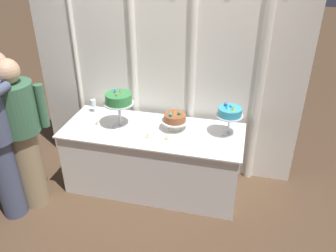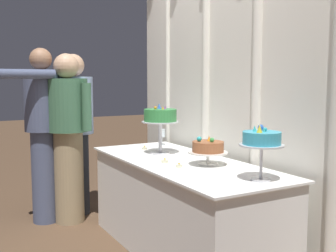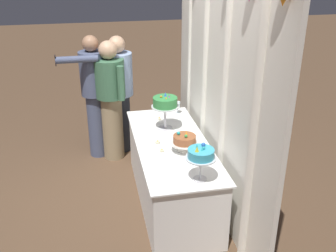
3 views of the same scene
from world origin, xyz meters
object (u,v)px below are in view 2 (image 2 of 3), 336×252
wine_glass (162,134)px  guest_man_pink_jacket (68,133)px  tealight_far_left (145,148)px  tealight_near_right (179,166)px  guest_man_dark_suit (74,129)px  cake_display_center (208,148)px  tealight_near_left (165,161)px  cake_display_leftmost (160,118)px  cake_display_rightmost (262,140)px  guest_girl_blue_dress (42,127)px  cake_table (182,207)px

wine_glass → guest_man_pink_jacket: (-0.38, -0.79, 0.02)m
tealight_far_left → tealight_near_right: (0.80, -0.12, -0.00)m
tealight_near_right → guest_man_pink_jacket: guest_man_pink_jacket is taller
wine_glass → tealight_far_left: bearing=-59.4°
guest_man_dark_suit → guest_man_pink_jacket: 0.24m
tealight_far_left → guest_man_dark_suit: bearing=-151.4°
cake_display_center → tealight_near_left: size_ratio=5.56×
cake_display_leftmost → tealight_near_left: bearing=-23.3°
cake_display_leftmost → guest_man_dark_suit: size_ratio=0.26×
cake_display_rightmost → tealight_far_left: size_ratio=8.48×
cake_display_leftmost → guest_girl_blue_dress: guest_girl_blue_dress is taller
tealight_far_left → cake_table: bearing=1.9°
guest_man_pink_jacket → cake_display_leftmost: bearing=34.9°
tealight_near_right → guest_girl_blue_dress: bearing=-156.7°
cake_table → guest_man_pink_jacket: size_ratio=1.19×
guest_man_dark_suit → guest_girl_blue_dress: (0.10, -0.33, 0.05)m
cake_display_leftmost → tealight_near_right: bearing=-14.6°
tealight_near_left → guest_girl_blue_dress: (-1.25, -0.61, 0.17)m
cake_display_leftmost → tealight_near_left: (0.35, -0.15, -0.29)m
cake_display_rightmost → guest_man_dark_suit: 2.19m
cake_display_center → cake_table: bearing=-158.4°
cake_display_center → cake_display_leftmost: bearing=-171.5°
cake_display_center → guest_man_dark_suit: size_ratio=0.18×
guest_man_pink_jacket → tealight_near_right: bearing=17.2°
cake_display_rightmost → wine_glass: (-1.53, 0.15, -0.14)m
cake_display_leftmost → guest_man_dark_suit: guest_man_dark_suit is taller
cake_table → tealight_near_right: 0.44m
cake_table → cake_display_leftmost: 0.75m
tealight_near_left → guest_man_pink_jacket: size_ratio=0.03×
cake_display_leftmost → guest_man_pink_jacket: guest_man_pink_jacket is taller
cake_display_center → cake_display_rightmost: size_ratio=0.82×
tealight_near_left → tealight_near_right: bearing=2.5°
cake_display_leftmost → cake_display_center: 0.60m
cake_table → cake_display_rightmost: bearing=7.1°
cake_table → cake_display_center: cake_display_center is taller
tealight_near_left → tealight_near_right: size_ratio=1.10×
cake_display_rightmost → cake_display_center: bearing=-179.0°
cake_display_rightmost → tealight_near_right: 0.67m
cake_display_rightmost → cake_table: bearing=-172.9°
cake_table → tealight_near_right: tealight_near_right is taller
wine_glass → guest_girl_blue_dress: (-0.49, -1.00, 0.07)m
cake_display_center → tealight_near_right: 0.25m
tealight_far_left → tealight_near_left: bearing=-12.0°
cake_display_leftmost → wine_glass: bearing=149.8°
guest_man_dark_suit → guest_girl_blue_dress: 0.35m
cake_table → cake_display_leftmost: bearing=179.8°
cake_table → cake_display_leftmost: cake_display_leftmost is taller
cake_display_rightmost → tealight_far_left: bearing=-175.2°
cake_display_leftmost → cake_display_center: size_ratio=1.46×
guest_man_dark_suit → tealight_near_left: bearing=11.7°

